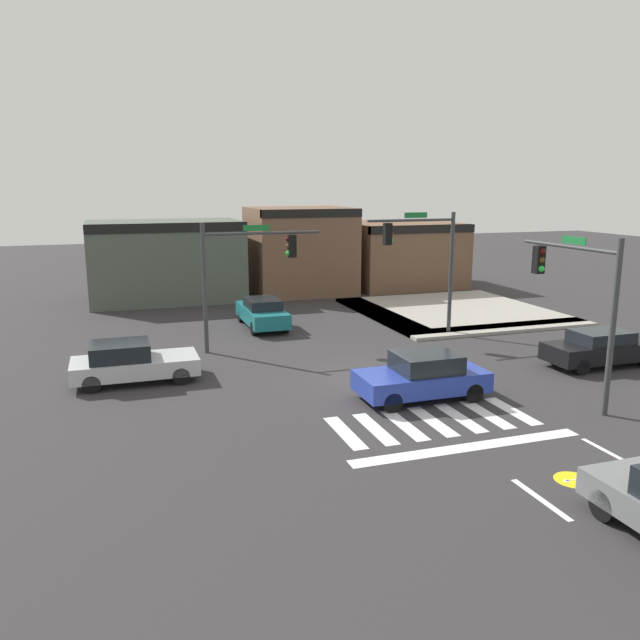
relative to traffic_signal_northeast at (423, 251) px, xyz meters
The scene contains 12 objects.
ground_plane 7.98m from the traffic_signal_northeast, 131.66° to the right, with size 120.00×120.00×0.00m, color #302D30.
crosswalk_near 11.43m from the traffic_signal_northeast, 115.47° to the right, with size 5.99×2.51×0.01m.
bike_detector_marking 15.04m from the traffic_signal_northeast, 103.04° to the right, with size 0.90×0.90×0.01m.
curb_corner_northeast 6.91m from the traffic_signal_northeast, 47.50° to the left, with size 10.00×10.60×0.15m.
storefront_row 14.11m from the traffic_signal_northeast, 99.47° to the left, with size 23.97×7.01×5.45m.
traffic_signal_northeast is the anchor object (origin of this frame).
traffic_signal_northwest 8.03m from the traffic_signal_northeast, behind, with size 5.02×0.32×5.38m.
traffic_signal_southeast 9.26m from the traffic_signal_northeast, 86.30° to the right, with size 0.32×4.46×5.36m.
car_teal 8.36m from the traffic_signal_northeast, 146.81° to the left, with size 1.74×4.49×1.46m.
car_blue 9.26m from the traffic_signal_northeast, 117.08° to the right, with size 4.21×1.93×1.52m.
car_black 8.46m from the traffic_signal_northeast, 56.24° to the right, with size 4.43×1.72×1.40m.
car_silver 13.60m from the traffic_signal_northeast, 167.43° to the right, with size 4.34×1.95×1.46m.
Camera 1 is at (-8.75, -20.17, 6.85)m, focal length 35.43 mm.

